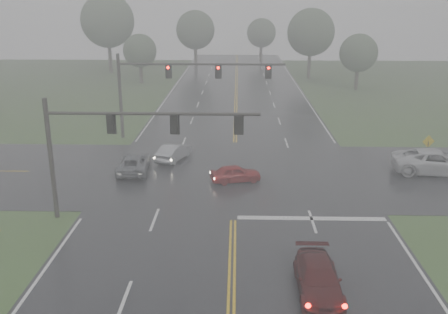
{
  "coord_description": "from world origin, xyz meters",
  "views": [
    {
      "loc": [
        0.19,
        -11.92,
        12.15
      ],
      "look_at": [
        -0.57,
        16.0,
        3.18
      ],
      "focal_mm": 40.0,
      "sensor_mm": 36.0,
      "label": 1
    }
  ],
  "objects_px": {
    "sedan_maroon": "(317,292)",
    "sedan_silver": "(174,160)",
    "car_grey": "(134,172)",
    "signal_gantry_far": "(171,79)",
    "sedan_red": "(236,182)",
    "pickup_white": "(435,173)",
    "signal_gantry_near": "(113,136)"
  },
  "relations": [
    {
      "from": "sedan_red",
      "to": "signal_gantry_near",
      "type": "xyz_separation_m",
      "value": [
        -6.73,
        -6.06,
        4.88
      ]
    },
    {
      "from": "signal_gantry_far",
      "to": "car_grey",
      "type": "bearing_deg",
      "value": -100.38
    },
    {
      "from": "car_grey",
      "to": "signal_gantry_near",
      "type": "bearing_deg",
      "value": 91.17
    },
    {
      "from": "signal_gantry_near",
      "to": "sedan_red",
      "type": "bearing_deg",
      "value": 41.98
    },
    {
      "from": "sedan_maroon",
      "to": "sedan_silver",
      "type": "xyz_separation_m",
      "value": [
        -8.44,
        18.11,
        0.0
      ]
    },
    {
      "from": "sedan_maroon",
      "to": "sedan_red",
      "type": "xyz_separation_m",
      "value": [
        -3.61,
        13.43,
        0.0
      ]
    },
    {
      "from": "pickup_white",
      "to": "signal_gantry_far",
      "type": "bearing_deg",
      "value": 72.54
    },
    {
      "from": "sedan_silver",
      "to": "pickup_white",
      "type": "height_order",
      "value": "pickup_white"
    },
    {
      "from": "sedan_maroon",
      "to": "signal_gantry_far",
      "type": "bearing_deg",
      "value": 110.99
    },
    {
      "from": "sedan_silver",
      "to": "car_grey",
      "type": "relative_size",
      "value": 0.86
    },
    {
      "from": "sedan_maroon",
      "to": "car_grey",
      "type": "distance_m",
      "value": 18.84
    },
    {
      "from": "car_grey",
      "to": "signal_gantry_near",
      "type": "relative_size",
      "value": 0.39
    },
    {
      "from": "signal_gantry_far",
      "to": "sedan_red",
      "type": "bearing_deg",
      "value": -62.96
    },
    {
      "from": "sedan_red",
      "to": "car_grey",
      "type": "bearing_deg",
      "value": 61.08
    },
    {
      "from": "sedan_maroon",
      "to": "sedan_silver",
      "type": "distance_m",
      "value": 19.98
    },
    {
      "from": "car_grey",
      "to": "pickup_white",
      "type": "relative_size",
      "value": 0.74
    },
    {
      "from": "sedan_maroon",
      "to": "signal_gantry_far",
      "type": "xyz_separation_m",
      "value": [
        -9.31,
        24.6,
        5.31
      ]
    },
    {
      "from": "signal_gantry_near",
      "to": "signal_gantry_far",
      "type": "relative_size",
      "value": 0.8
    },
    {
      "from": "sedan_silver",
      "to": "signal_gantry_far",
      "type": "bearing_deg",
      "value": -62.72
    },
    {
      "from": "pickup_white",
      "to": "signal_gantry_far",
      "type": "distance_m",
      "value": 22.7
    },
    {
      "from": "signal_gantry_far",
      "to": "pickup_white",
      "type": "bearing_deg",
      "value": -24.21
    },
    {
      "from": "car_grey",
      "to": "signal_gantry_near",
      "type": "xyz_separation_m",
      "value": [
        0.68,
        -7.92,
        4.88
      ]
    },
    {
      "from": "car_grey",
      "to": "signal_gantry_far",
      "type": "relative_size",
      "value": 0.31
    },
    {
      "from": "sedan_maroon",
      "to": "car_grey",
      "type": "bearing_deg",
      "value": 126.04
    },
    {
      "from": "sedan_silver",
      "to": "pickup_white",
      "type": "distance_m",
      "value": 19.42
    },
    {
      "from": "sedan_red",
      "to": "sedan_silver",
      "type": "xyz_separation_m",
      "value": [
        -4.83,
        4.68,
        0.0
      ]
    },
    {
      "from": "sedan_silver",
      "to": "signal_gantry_near",
      "type": "bearing_deg",
      "value": 99.59
    },
    {
      "from": "sedan_red",
      "to": "pickup_white",
      "type": "distance_m",
      "value": 14.58
    },
    {
      "from": "sedan_maroon",
      "to": "signal_gantry_near",
      "type": "relative_size",
      "value": 0.38
    },
    {
      "from": "sedan_maroon",
      "to": "sedan_red",
      "type": "height_order",
      "value": "sedan_maroon"
    },
    {
      "from": "car_grey",
      "to": "sedan_silver",
      "type": "bearing_deg",
      "value": -136.13
    },
    {
      "from": "pickup_white",
      "to": "signal_gantry_far",
      "type": "relative_size",
      "value": 0.42
    }
  ]
}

